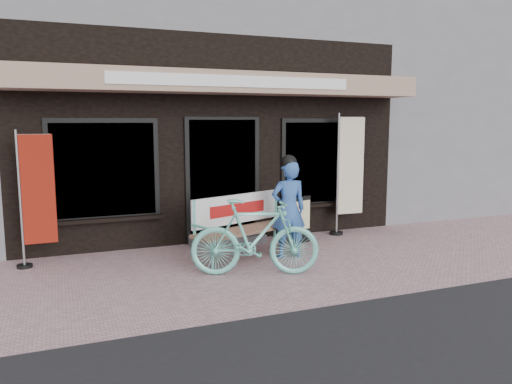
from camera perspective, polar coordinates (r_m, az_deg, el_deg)
name	(u,v)px	position (r m, az deg, el deg)	size (l,w,h in m)	color
ground	(266,272)	(7.19, 1.21, -9.10)	(70.00, 70.00, 0.00)	#BF9299
storefront	(181,82)	(11.63, -8.53, 12.30)	(7.00, 6.77, 6.00)	black
neighbor_right_near	(457,98)	(16.29, 22.02, 9.92)	(10.00, 7.00, 5.60)	slate
bench	(242,221)	(7.79, -1.58, -3.36)	(1.87, 1.06, 0.99)	#67C9B5
person	(289,207)	(7.80, 3.74, -1.76)	(0.59, 0.42, 1.62)	#305BA8
bicycle	(255,237)	(6.91, -0.12, -5.21)	(0.50, 1.78, 1.07)	#67C9B5
nobori_red	(35,197)	(7.92, -23.90, -0.51)	(0.59, 0.22, 2.01)	gray
nobori_cream	(349,172)	(9.51, 10.53, 2.23)	(0.67, 0.26, 2.28)	gray
menu_stand	(301,219)	(8.76, 5.14, -3.13)	(0.41, 0.21, 0.83)	black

